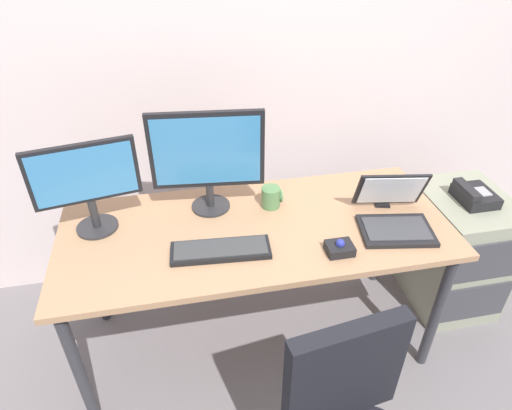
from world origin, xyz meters
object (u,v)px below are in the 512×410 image
at_px(desk_phone, 474,195).
at_px(trackball_mouse, 340,248).
at_px(monitor_side, 86,181).
at_px(coffee_mug, 271,197).
at_px(file_cabinet, 454,250).
at_px(laptop, 394,215).
at_px(cell_phone, 380,199).
at_px(monitor_main, 207,156).
at_px(keyboard, 221,250).

relative_size(desk_phone, trackball_mouse, 1.82).
height_order(monitor_side, coffee_mug, monitor_side).
bearing_deg(file_cabinet, laptop, -160.05).
relative_size(desk_phone, cell_phone, 1.41).
xyz_separation_m(trackball_mouse, cell_phone, (0.33, 0.33, -0.02)).
distance_m(laptop, cell_phone, 0.20).
relative_size(monitor_main, monitor_side, 1.16).
bearing_deg(trackball_mouse, file_cabinet, 21.36).
bearing_deg(cell_phone, monitor_main, -172.43).
xyz_separation_m(keyboard, coffee_mug, (0.28, 0.29, 0.04)).
xyz_separation_m(laptop, coffee_mug, (-0.50, 0.25, -0.00)).
height_order(monitor_side, trackball_mouse, monitor_side).
xyz_separation_m(coffee_mug, cell_phone, (0.53, -0.05, -0.05)).
bearing_deg(file_cabinet, monitor_main, 175.86).
xyz_separation_m(file_cabinet, laptop, (-0.54, -0.20, 0.46)).
relative_size(file_cabinet, desk_phone, 3.46).
bearing_deg(desk_phone, file_cabinet, 63.22).
height_order(file_cabinet, keyboard, keyboard).
bearing_deg(monitor_main, desk_phone, -4.88).
xyz_separation_m(desk_phone, coffee_mug, (-1.04, 0.07, 0.08)).
bearing_deg(desk_phone, trackball_mouse, -159.43).
bearing_deg(cell_phone, desk_phone, 12.84).
bearing_deg(desk_phone, keyboard, -170.54).
distance_m(desk_phone, cell_phone, 0.51).
distance_m(trackball_mouse, cell_phone, 0.46).
xyz_separation_m(monitor_main, coffee_mug, (0.28, -0.05, -0.23)).
distance_m(desk_phone, monitor_side, 1.85).
bearing_deg(desk_phone, monitor_side, 178.41).
xyz_separation_m(file_cabinet, keyboard, (-1.32, -0.24, 0.43)).
bearing_deg(keyboard, monitor_side, 152.31).
height_order(file_cabinet, trackball_mouse, trackball_mouse).
relative_size(monitor_main, laptop, 1.39).
xyz_separation_m(desk_phone, monitor_side, (-1.83, 0.05, 0.28)).
distance_m(monitor_side, cell_phone, 1.35).
xyz_separation_m(desk_phone, laptop, (-0.54, -0.18, 0.08)).
relative_size(laptop, trackball_mouse, 3.28).
bearing_deg(trackball_mouse, coffee_mug, 118.09).
bearing_deg(coffee_mug, desk_phone, -3.69).
bearing_deg(monitor_main, cell_phone, -6.89).
bearing_deg(trackball_mouse, monitor_side, 159.93).
relative_size(monitor_main, trackball_mouse, 4.57).
relative_size(monitor_main, cell_phone, 3.54).
xyz_separation_m(desk_phone, keyboard, (-1.31, -0.22, 0.04)).
bearing_deg(desk_phone, monitor_main, 175.12).
xyz_separation_m(monitor_main, monitor_side, (-0.51, -0.06, -0.03)).
bearing_deg(keyboard, trackball_mouse, -11.03).
distance_m(monitor_side, laptop, 1.33).
relative_size(desk_phone, keyboard, 0.48).
bearing_deg(trackball_mouse, keyboard, 168.97).
bearing_deg(trackball_mouse, monitor_main, 138.70).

